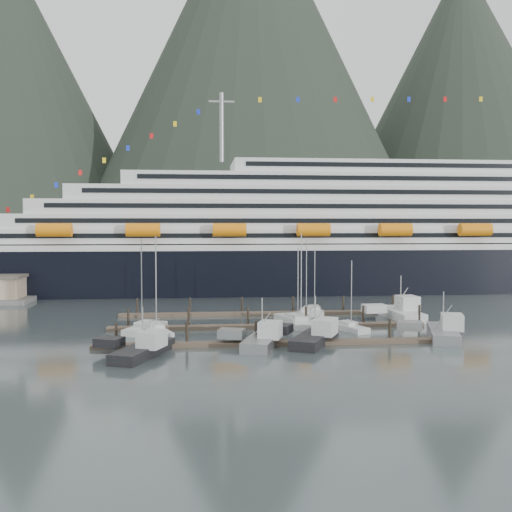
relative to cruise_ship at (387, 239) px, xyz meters
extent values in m
plane|color=#424E4E|center=(-30.03, -54.94, -12.04)|extent=(1600.00, 1600.00, 0.00)
cone|color=#222D21|center=(9.97, 505.06, 167.96)|extent=(400.00, 400.00, 420.00)
cone|color=#222D21|center=(-250.03, 545.06, 132.96)|extent=(340.00, 340.00, 340.00)
cone|color=#222D21|center=(269.97, 565.06, 142.96)|extent=(360.00, 360.00, 360.00)
cube|color=black|center=(-5.03, 0.06, -8.04)|extent=(210.00, 28.00, 12.00)
cube|color=silver|center=(-5.03, 0.06, -1.54)|extent=(205.80, 27.44, 1.50)
cube|color=silver|center=(-0.03, 0.06, 1.06)|extent=(185.00, 26.00, 3.20)
cube|color=black|center=(-0.03, -12.99, 1.22)|extent=(175.75, 0.20, 1.00)
cube|color=silver|center=(1.97, 0.06, 4.26)|extent=(180.00, 25.00, 3.20)
cube|color=black|center=(1.97, -12.49, 4.42)|extent=(171.00, 0.20, 1.00)
cube|color=silver|center=(3.97, 0.06, 7.46)|extent=(172.00, 24.00, 3.20)
cube|color=black|center=(3.97, -11.99, 7.62)|extent=(163.40, 0.20, 1.00)
cube|color=silver|center=(5.97, 0.06, 10.66)|extent=(160.00, 23.00, 3.20)
cube|color=black|center=(5.97, -11.49, 10.82)|extent=(152.00, 0.20, 1.00)
cube|color=silver|center=(7.97, 0.06, 13.76)|extent=(140.00, 22.00, 3.00)
cube|color=black|center=(7.97, -10.99, 13.91)|extent=(133.00, 0.20, 1.00)
cube|color=silver|center=(9.97, 0.06, 16.76)|extent=(95.00, 20.00, 3.00)
cube|color=black|center=(9.97, -9.99, 16.91)|extent=(90.25, 0.20, 1.00)
cylinder|color=gray|center=(-40.03, 0.06, 26.26)|extent=(1.00, 1.00, 16.00)
cylinder|color=orange|center=(-75.03, -14.94, 2.46)|extent=(7.00, 2.80, 2.80)
cylinder|color=orange|center=(-57.03, -14.94, 2.46)|extent=(7.00, 2.80, 2.80)
cylinder|color=orange|center=(-39.03, -14.94, 2.46)|extent=(7.00, 2.80, 2.80)
cylinder|color=orange|center=(-21.03, -14.94, 2.46)|extent=(7.00, 2.80, 2.80)
cylinder|color=orange|center=(-3.03, -14.94, 2.46)|extent=(7.00, 2.80, 2.80)
cylinder|color=orange|center=(14.97, -14.94, 2.46)|extent=(7.00, 2.80, 2.80)
cube|color=#4B3D30|center=(-35.03, -64.94, -11.79)|extent=(48.00, 2.00, 0.50)
cylinder|color=black|center=(-56.03, -63.84, -10.64)|extent=(0.36, 0.36, 3.20)
cylinder|color=black|center=(-47.03, -63.84, -10.64)|extent=(0.36, 0.36, 3.20)
cylinder|color=black|center=(-38.03, -63.84, -10.64)|extent=(0.36, 0.36, 3.20)
cylinder|color=black|center=(-29.03, -63.84, -10.64)|extent=(0.36, 0.36, 3.20)
cylinder|color=black|center=(-20.03, -63.84, -10.64)|extent=(0.36, 0.36, 3.20)
cylinder|color=black|center=(-11.03, -63.84, -10.64)|extent=(0.36, 0.36, 3.20)
cube|color=#4B3D30|center=(-35.03, -51.94, -11.79)|extent=(48.00, 2.00, 0.50)
cylinder|color=black|center=(-56.03, -50.84, -10.64)|extent=(0.36, 0.36, 3.20)
cylinder|color=black|center=(-47.03, -50.84, -10.64)|extent=(0.36, 0.36, 3.20)
cylinder|color=black|center=(-38.03, -50.84, -10.64)|extent=(0.36, 0.36, 3.20)
cylinder|color=black|center=(-29.03, -50.84, -10.64)|extent=(0.36, 0.36, 3.20)
cylinder|color=black|center=(-20.03, -50.84, -10.64)|extent=(0.36, 0.36, 3.20)
cylinder|color=black|center=(-11.03, -50.84, -10.64)|extent=(0.36, 0.36, 3.20)
cube|color=#4B3D30|center=(-35.03, -38.94, -11.79)|extent=(48.00, 2.00, 0.50)
cylinder|color=black|center=(-56.03, -37.84, -10.64)|extent=(0.36, 0.36, 3.20)
cylinder|color=black|center=(-47.03, -37.84, -10.64)|extent=(0.36, 0.36, 3.20)
cylinder|color=black|center=(-38.03, -37.84, -10.64)|extent=(0.36, 0.36, 3.20)
cylinder|color=black|center=(-29.03, -37.84, -10.64)|extent=(0.36, 0.36, 3.20)
cylinder|color=black|center=(-20.03, -37.84, -10.64)|extent=(0.36, 0.36, 3.20)
cylinder|color=black|center=(-11.03, -37.84, -10.64)|extent=(0.36, 0.36, 3.20)
cube|color=#B6B6B6|center=(-53.27, -53.69, -11.79)|extent=(6.10, 9.33, 1.41)
cube|color=#B6B6B6|center=(-53.27, -53.69, -10.88)|extent=(3.13, 3.72, 0.80)
cylinder|color=gray|center=(-53.64, -54.52, -4.79)|extent=(0.16, 0.16, 12.68)
cube|color=#B6B6B6|center=(-51.76, -56.18, -11.79)|extent=(6.04, 10.77, 1.46)
cube|color=#B6B6B6|center=(-51.76, -56.18, -10.84)|extent=(3.19, 4.15, 0.84)
cylinder|color=gray|center=(-51.41, -57.17, -4.56)|extent=(0.17, 0.17, 13.08)
cube|color=#B6B6B6|center=(-29.85, -50.40, -11.79)|extent=(3.15, 9.83, 1.43)
cube|color=#B6B6B6|center=(-29.85, -50.40, -10.86)|extent=(2.21, 3.50, 0.82)
cylinder|color=gray|center=(-29.90, -51.37, -4.45)|extent=(0.16, 0.16, 13.34)
cube|color=#B6B6B6|center=(-30.36, -48.15, -11.79)|extent=(5.58, 10.45, 1.30)
cube|color=#B6B6B6|center=(-30.36, -48.15, -10.97)|extent=(2.91, 3.98, 0.74)
cylinder|color=gray|center=(-30.03, -49.12, -5.57)|extent=(0.15, 0.15, 11.26)
cube|color=#B6B6B6|center=(-25.39, -38.36, -11.79)|extent=(2.74, 8.15, 1.25)
cube|color=#B6B6B6|center=(-25.39, -38.36, -11.01)|extent=(1.93, 2.90, 0.71)
cylinder|color=gray|center=(-25.43, -39.17, -6.10)|extent=(0.14, 0.14, 10.27)
cube|color=#B6B6B6|center=(-26.95, -40.82, -11.79)|extent=(6.12, 9.77, 1.28)
cube|color=#B6B6B6|center=(-26.95, -40.82, -10.98)|extent=(3.05, 3.83, 0.73)
cylinder|color=gray|center=(-27.35, -41.70, -5.13)|extent=(0.15, 0.15, 12.17)
cube|color=#B6B6B6|center=(-23.57, -55.33, -11.79)|extent=(4.98, 8.06, 1.21)
cube|color=#B6B6B6|center=(-23.57, -55.33, -11.04)|extent=(2.62, 3.17, 0.69)
cylinder|color=gray|center=(-23.28, -56.06, -6.46)|extent=(0.14, 0.14, 9.60)
cube|color=black|center=(-52.10, -69.94, -11.69)|extent=(7.18, 12.10, 1.80)
cube|color=black|center=(-56.26, -68.37, -10.60)|extent=(3.78, 3.49, 1.08)
cube|color=#B6B6B6|center=(-51.00, -70.36, -9.97)|extent=(3.60, 4.18, 1.98)
cube|color=black|center=(-51.00, -70.36, -9.25)|extent=(3.35, 3.89, 0.45)
cylinder|color=gray|center=(-52.10, -69.94, -8.44)|extent=(0.14, 0.14, 4.50)
cube|color=gray|center=(-37.43, -65.79, -11.69)|extent=(6.49, 11.14, 1.93)
cube|color=gray|center=(-41.26, -64.58, -10.50)|extent=(3.82, 3.21, 1.16)
cube|color=#B6B6B6|center=(-36.42, -66.11, -9.82)|extent=(3.53, 3.84, 2.12)
cube|color=black|center=(-36.42, -66.11, -9.05)|extent=(3.28, 3.58, 0.48)
cylinder|color=gray|center=(-37.43, -65.79, -8.19)|extent=(0.15, 0.15, 4.81)
cube|color=black|center=(-30.17, -63.89, -11.69)|extent=(8.88, 13.55, 1.91)
cube|color=black|center=(-34.75, -61.69, -10.51)|extent=(4.20, 4.06, 1.15)
cube|color=#B6B6B6|center=(-28.96, -64.46, -9.84)|extent=(4.14, 4.77, 2.10)
cube|color=black|center=(-28.96, -64.46, -9.08)|extent=(3.86, 4.45, 0.48)
cylinder|color=gray|center=(-30.17, -63.89, -8.22)|extent=(0.15, 0.15, 4.78)
cube|color=gray|center=(-12.03, -62.41, -11.69)|extent=(6.97, 12.38, 1.98)
cube|color=gray|center=(-16.32, -61.05, -10.46)|extent=(3.99, 3.50, 1.19)
cube|color=#B6B6B6|center=(-10.89, -62.77, -9.77)|extent=(3.71, 4.23, 2.17)
cube|color=black|center=(-10.89, -62.77, -8.97)|extent=(3.45, 3.94, 0.49)
cylinder|color=gray|center=(-12.03, -62.41, -8.08)|extent=(0.16, 0.16, 4.94)
cube|color=#B6B6B6|center=(-12.03, -44.93, -11.69)|extent=(4.97, 12.36, 2.19)
cube|color=#B6B6B6|center=(-16.59, -45.33, -10.28)|extent=(3.94, 2.96, 1.32)
cube|color=#B6B6B6|center=(-10.82, -44.83, -9.52)|extent=(3.37, 3.87, 2.41)
cube|color=black|center=(-10.82, -44.83, -8.64)|extent=(3.13, 3.61, 0.55)
cylinder|color=gray|center=(-12.03, -44.93, -7.65)|extent=(0.18, 0.18, 5.48)
camera|label=1|loc=(-45.36, -141.20, 3.55)|focal=42.00mm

